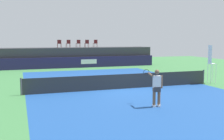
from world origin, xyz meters
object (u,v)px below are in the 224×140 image
net_post_near (21,87)px  tennis_player (156,87)px  spectator_chair_far_left (59,43)px  spectator_chair_center (78,43)px  spectator_chair_left (68,43)px  spectator_chair_far_right (95,43)px  net_post_far (203,77)px  spectator_chair_right (87,43)px  umpire_chair (211,61)px

net_post_near → tennis_player: size_ratio=0.56×
spectator_chair_far_left → spectator_chair_center: same height
spectator_chair_far_left → net_post_near: bearing=-105.9°
spectator_chair_center → tennis_player: spectator_chair_center is taller
spectator_chair_left → net_post_near: 16.09m
spectator_chair_far_right → net_post_far: (3.76, -15.44, -2.19)m
spectator_chair_right → net_post_far: spectator_chair_right is taller
spectator_chair_far_left → tennis_player: bearing=-84.9°
umpire_chair → net_post_far: (-0.60, -0.01, -1.09)m
spectator_chair_center → spectator_chair_left: bearing=-169.1°
spectator_chair_far_left → spectator_chair_right: size_ratio=1.00×
spectator_chair_far_left → spectator_chair_left: same height
spectator_chair_center → umpire_chair: (6.48, -15.25, -1.11)m
spectator_chair_center → net_post_near: spectator_chair_center is taller
umpire_chair → net_post_far: umpire_chair is taller
spectator_chair_far_right → umpire_chair: size_ratio=0.32×
spectator_chair_far_right → net_post_near: size_ratio=0.89×
spectator_chair_far_right → net_post_far: size_ratio=0.89×
spectator_chair_left → spectator_chair_center: (1.21, 0.23, 0.00)m
net_post_far → spectator_chair_right: bearing=108.2°
spectator_chair_right → net_post_near: size_ratio=0.89×
umpire_chair → net_post_near: bearing=-180.0°
spectator_chair_far_left → spectator_chair_right: (3.19, -0.06, 0.00)m
spectator_chair_center → net_post_near: 16.74m
spectator_chair_far_left → net_post_far: 17.23m
spectator_chair_right → net_post_far: bearing=-71.8°
net_post_far → tennis_player: 7.97m
spectator_chair_center → umpire_chair: 16.60m
spectator_chair_far_left → spectator_chair_right: 3.19m
net_post_near → spectator_chair_right: bearing=63.5°
spectator_chair_left → net_post_near: size_ratio=0.89×
net_post_far → tennis_player: size_ratio=0.56×
tennis_player → spectator_chair_far_right: bearing=82.7°
spectator_chair_right → net_post_far: size_ratio=0.89×
spectator_chair_far_right → tennis_player: 20.48m
spectator_chair_left → tennis_player: 19.91m
spectator_chair_far_left → spectator_chair_center: size_ratio=1.00×
tennis_player → umpire_chair: bearing=34.6°
spectator_chair_far_right → net_post_near: (-8.64, -15.44, -2.19)m
spectator_chair_left → spectator_chair_far_right: size_ratio=1.00×
spectator_chair_right → spectator_chair_far_right: size_ratio=1.00×
spectator_chair_center → net_post_far: (5.88, -15.26, -2.19)m
spectator_chair_far_right → net_post_far: bearing=-76.3°
spectator_chair_center → spectator_chair_far_right: bearing=5.0°
umpire_chair → net_post_near: umpire_chair is taller
spectator_chair_right → net_post_near: 16.88m
umpire_chair → tennis_player: bearing=-145.4°
spectator_chair_left → net_post_near: spectator_chair_left is taller
umpire_chair → tennis_player: 8.48m
spectator_chair_center → tennis_player: 20.13m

